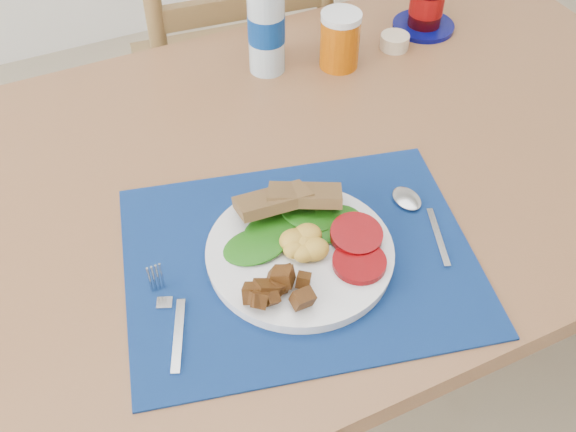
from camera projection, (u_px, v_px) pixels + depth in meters
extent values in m
cube|color=brown|center=(335.00, 161.00, 1.17)|extent=(1.40, 0.90, 0.04)
cylinder|color=brown|center=(464.00, 114.00, 1.87)|extent=(0.06, 0.06, 0.71)
cube|color=#53341E|center=(228.00, 75.00, 1.82)|extent=(0.49, 0.47, 0.04)
cylinder|color=#53341E|center=(275.00, 96.00, 2.16)|extent=(0.04, 0.04, 0.44)
cylinder|color=#53341E|center=(156.00, 121.00, 2.07)|extent=(0.04, 0.04, 0.44)
cylinder|color=#53341E|center=(317.00, 169.00, 1.92)|extent=(0.04, 0.04, 0.44)
cylinder|color=#53341E|center=(183.00, 200.00, 1.83)|extent=(0.04, 0.04, 0.44)
cylinder|color=#53341E|center=(570.00, 197.00, 1.86)|extent=(0.04, 0.04, 0.40)
cube|color=#040731|center=(300.00, 258.00, 0.99)|extent=(0.58, 0.50, 0.00)
cylinder|color=silver|center=(300.00, 254.00, 0.98)|extent=(0.27, 0.27, 0.02)
ellipsoid|color=gold|center=(305.00, 244.00, 0.96)|extent=(0.07, 0.06, 0.03)
cylinder|color=#880406|center=(357.00, 250.00, 0.96)|extent=(0.08, 0.08, 0.01)
ellipsoid|color=#104308|center=(294.00, 227.00, 0.99)|extent=(0.14, 0.09, 0.01)
cube|color=olive|center=(289.00, 198.00, 1.01)|extent=(0.12, 0.09, 0.04)
cube|color=#B2B5BA|center=(178.00, 335.00, 0.89)|extent=(0.06, 0.11, 0.00)
cube|color=#B2B5BA|center=(160.00, 293.00, 0.94)|extent=(0.04, 0.06, 0.00)
cube|color=#B2B5BA|center=(438.00, 237.00, 1.01)|extent=(0.05, 0.11, 0.00)
ellipsoid|color=#B2B5BA|center=(407.00, 200.00, 1.06)|extent=(0.04, 0.06, 0.01)
cylinder|color=#ADBFCC|center=(266.00, 28.00, 1.27)|extent=(0.07, 0.07, 0.18)
cylinder|color=navy|center=(266.00, 28.00, 1.27)|extent=(0.07, 0.07, 0.05)
cylinder|color=#A94A04|center=(340.00, 41.00, 1.30)|extent=(0.08, 0.08, 0.11)
cylinder|color=beige|center=(395.00, 42.00, 1.37)|extent=(0.06, 0.06, 0.03)
cylinder|color=#050752|center=(423.00, 26.00, 1.43)|extent=(0.13, 0.13, 0.01)
cylinder|color=black|center=(427.00, 3.00, 1.40)|extent=(0.07, 0.07, 0.10)
cylinder|color=maroon|center=(427.00, 3.00, 1.40)|extent=(0.07, 0.07, 0.05)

